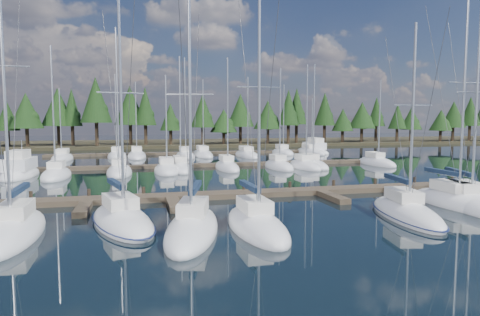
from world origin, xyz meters
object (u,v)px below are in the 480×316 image
object	(u,v)px
front_sailboat_5	(468,203)
front_sailboat_3	(256,225)
main_dock	(249,195)
front_sailboat_4	(406,213)
front_sailboat_1	(122,221)
motor_yacht_right	(314,150)
front_sailboat_0	(14,231)
motor_yacht_left	(20,172)
front_sailboat_2	(192,228)
front_sailboat_6	(454,201)

from	to	relation	value
front_sailboat_5	front_sailboat_3	bearing A→B (deg)	-170.81
main_dock	front_sailboat_4	world-z (taller)	front_sailboat_4
front_sailboat_1	motor_yacht_right	size ratio (longest dim) A/B	1.47
front_sailboat_0	motor_yacht_left	size ratio (longest dim) A/B	1.68
front_sailboat_5	motor_yacht_left	xyz separation A→B (m)	(-34.59, 24.86, 0.23)
front_sailboat_2	front_sailboat_4	distance (m)	13.42
front_sailboat_2	front_sailboat_4	world-z (taller)	front_sailboat_2
front_sailboat_1	motor_yacht_right	bearing A→B (deg)	55.25
front_sailboat_0	front_sailboat_5	bearing A→B (deg)	1.63
motor_yacht_left	motor_yacht_right	xyz separation A→B (m)	(43.74, 22.35, -0.01)
front_sailboat_6	motor_yacht_right	bearing A→B (deg)	78.09
front_sailboat_0	front_sailboat_4	bearing A→B (deg)	-2.71
front_sailboat_0	front_sailboat_3	distance (m)	12.76
front_sailboat_1	front_sailboat_2	world-z (taller)	front_sailboat_1
front_sailboat_4	motor_yacht_left	xyz separation A→B (m)	(-28.29, 26.75, 0.23)
main_dock	front_sailboat_4	bearing A→B (deg)	-48.83
front_sailboat_0	front_sailboat_2	xyz separation A→B (m)	(9.13, -1.60, -0.02)
front_sailboat_2	front_sailboat_3	xyz separation A→B (m)	(3.50, -0.20, 0.01)
front_sailboat_5	front_sailboat_1	bearing A→B (deg)	179.33
front_sailboat_5	front_sailboat_2	bearing A→B (deg)	-172.98
front_sailboat_1	front_sailboat_2	distance (m)	4.59
motor_yacht_right	front_sailboat_5	bearing A→B (deg)	-100.97
front_sailboat_1	front_sailboat_5	distance (m)	23.42
front_sailboat_6	front_sailboat_1	bearing A→B (deg)	-179.44
front_sailboat_1	motor_yacht_right	world-z (taller)	front_sailboat_1
front_sailboat_3	front_sailboat_5	distance (m)	16.42
front_sailboat_1	motor_yacht_left	xyz separation A→B (m)	(-11.17, 24.59, 0.23)
front_sailboat_1	front_sailboat_4	distance (m)	17.26
front_sailboat_5	front_sailboat_6	bearing A→B (deg)	144.90
front_sailboat_4	front_sailboat_5	world-z (taller)	front_sailboat_5
main_dock	front_sailboat_4	size ratio (longest dim) A/B	3.49
motor_yacht_right	front_sailboat_6	bearing A→B (deg)	-101.91
front_sailboat_0	motor_yacht_left	bearing A→B (deg)	102.61
motor_yacht_left	front_sailboat_6	bearing A→B (deg)	-35.72
front_sailboat_4	front_sailboat_6	bearing A→B (deg)	23.10
main_dock	motor_yacht_left	size ratio (longest dim) A/B	4.66
front_sailboat_1	motor_yacht_left	size ratio (longest dim) A/B	1.45
front_sailboat_0	motor_yacht_left	xyz separation A→B (m)	(-5.75, 25.69, 0.21)
motor_yacht_right	motor_yacht_left	bearing A→B (deg)	-152.93
front_sailboat_1	front_sailboat_5	world-z (taller)	front_sailboat_5
front_sailboat_0	front_sailboat_6	size ratio (longest dim) A/B	1.01
front_sailboat_4	front_sailboat_0	bearing A→B (deg)	177.29
main_dock	front_sailboat_0	world-z (taller)	front_sailboat_0
front_sailboat_0	motor_yacht_right	bearing A→B (deg)	51.66
front_sailboat_5	motor_yacht_right	size ratio (longest dim) A/B	1.55
front_sailboat_2	front_sailboat_3	distance (m)	3.51
main_dock	front_sailboat_1	distance (m)	11.52
main_dock	front_sailboat_5	bearing A→B (deg)	-26.37
front_sailboat_6	main_dock	bearing A→B (deg)	154.13
front_sailboat_1	front_sailboat_4	world-z (taller)	front_sailboat_1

